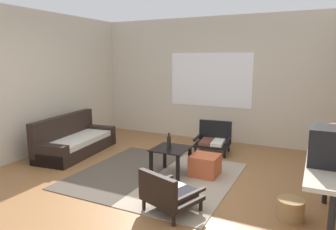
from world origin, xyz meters
The scene contains 14 objects.
ground_plane centered at (0.00, 0.00, 0.00)m, with size 7.80×7.80×0.00m, color olive.
far_wall_with_window centered at (0.00, 3.06, 1.35)m, with size 5.60×0.13×2.70m.
side_wall_left centered at (-2.66, 0.30, 1.35)m, with size 0.12×6.60×2.70m, color beige.
area_rug centered at (-0.03, 0.50, 0.01)m, with size 2.36×2.30×0.01m.
couch centered at (-2.00, 0.85, 0.23)m, with size 0.91×1.81×0.73m.
coffee_table centered at (0.17, 0.64, 0.35)m, with size 0.53×0.55×0.44m.
armchair_by_window centered at (0.39, 2.11, 0.27)m, with size 0.69×0.61×0.60m.
armchair_striped_foreground centered at (0.66, -0.46, 0.25)m, with size 0.73×0.71×0.53m.
ottoman_orange centered at (0.66, 0.86, 0.16)m, with size 0.42×0.42×0.33m, color #BC5633.
console_shelf centered at (2.34, -0.12, 0.71)m, with size 0.47×1.63×0.79m.
crt_television centered at (2.33, -0.24, 0.97)m, with size 0.45×0.40×0.37m.
clay_vase centered at (2.34, 0.27, 0.90)m, with size 0.24×0.24×0.31m.
glass_bottle centered at (0.17, 0.57, 0.55)m, with size 0.06×0.06×0.26m.
wicker_basket centered at (1.98, 0.02, 0.12)m, with size 0.30×0.30×0.24m, color #9E7A4C.
Camera 1 is at (2.15, -3.52, 1.81)m, focal length 32.94 mm.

